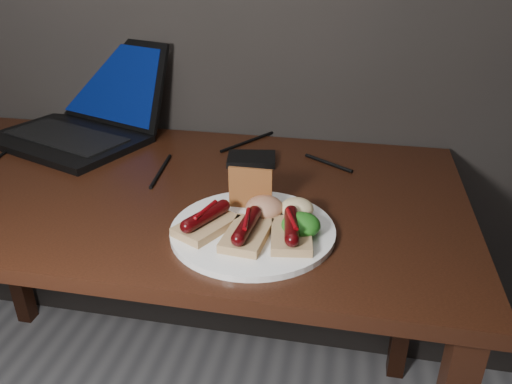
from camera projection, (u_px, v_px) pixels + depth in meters
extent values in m
cube|color=#34180D|center=(143.00, 190.00, 1.11)|extent=(1.40, 0.70, 0.03)
cube|color=#34180D|center=(7.00, 234.00, 1.66)|extent=(0.05, 0.05, 0.72)
cube|color=#34180D|center=(410.00, 280.00, 1.43)|extent=(0.05, 0.05, 0.72)
cube|color=black|center=(67.00, 140.00, 1.33)|extent=(0.46, 0.38, 0.02)
cube|color=black|center=(66.00, 136.00, 1.32)|extent=(0.36, 0.25, 0.00)
cube|color=black|center=(109.00, 81.00, 1.40)|extent=(0.40, 0.22, 0.23)
cube|color=#081757|center=(109.00, 81.00, 1.40)|extent=(0.36, 0.19, 0.20)
cube|color=black|center=(251.00, 159.00, 1.21)|extent=(0.13, 0.10, 0.02)
cylinder|color=black|center=(161.00, 171.00, 1.16)|extent=(0.03, 0.18, 0.01)
cylinder|color=black|center=(251.00, 140.00, 1.34)|extent=(0.12, 0.19, 0.01)
cylinder|color=black|center=(328.00, 163.00, 1.20)|extent=(0.12, 0.09, 0.01)
cylinder|color=black|center=(2.00, 155.00, 1.25)|extent=(0.04, 0.20, 0.01)
cylinder|color=white|center=(253.00, 230.00, 0.92)|extent=(0.33, 0.33, 0.01)
cube|color=tan|center=(206.00, 226.00, 0.91)|extent=(0.11, 0.13, 0.02)
cylinder|color=#440407|center=(206.00, 216.00, 0.90)|extent=(0.07, 0.10, 0.02)
sphere|color=#440407|center=(187.00, 226.00, 0.86)|extent=(0.03, 0.02, 0.02)
sphere|color=#440407|center=(223.00, 206.00, 0.93)|extent=(0.03, 0.02, 0.02)
cylinder|color=#610408|center=(205.00, 210.00, 0.89)|extent=(0.03, 0.07, 0.01)
cube|color=tan|center=(247.00, 235.00, 0.88)|extent=(0.08, 0.12, 0.02)
cylinder|color=#440407|center=(247.00, 225.00, 0.87)|extent=(0.03, 0.10, 0.02)
sphere|color=#440407|center=(238.00, 239.00, 0.83)|extent=(0.03, 0.02, 0.02)
sphere|color=#440407|center=(255.00, 212.00, 0.91)|extent=(0.03, 0.02, 0.02)
cylinder|color=#610408|center=(247.00, 219.00, 0.86)|extent=(0.02, 0.07, 0.01)
cube|color=tan|center=(291.00, 235.00, 0.88)|extent=(0.09, 0.12, 0.02)
cylinder|color=#440407|center=(291.00, 225.00, 0.87)|extent=(0.04, 0.10, 0.02)
sphere|color=#440407|center=(292.00, 240.00, 0.82)|extent=(0.03, 0.02, 0.02)
sphere|color=#440407|center=(291.00, 212.00, 0.91)|extent=(0.03, 0.02, 0.02)
cylinder|color=#610408|center=(292.00, 219.00, 0.86)|extent=(0.03, 0.07, 0.01)
cube|color=#AA622E|center=(250.00, 188.00, 0.96)|extent=(0.08, 0.01, 0.08)
ellipsoid|color=#115812|center=(301.00, 225.00, 0.89)|extent=(0.07, 0.07, 0.04)
ellipsoid|color=maroon|center=(265.00, 207.00, 0.94)|extent=(0.07, 0.07, 0.04)
ellipsoid|color=#EFE2CF|center=(297.00, 208.00, 0.94)|extent=(0.06, 0.06, 0.04)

